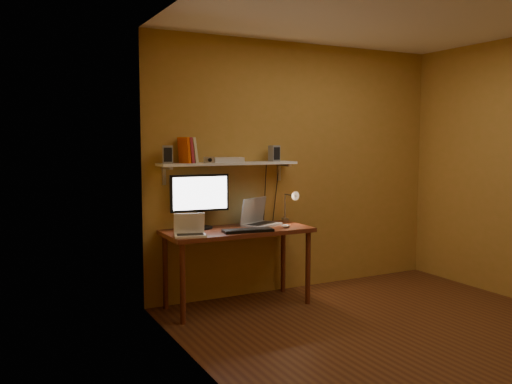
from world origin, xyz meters
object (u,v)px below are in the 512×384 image
mouse (286,226)px  speaker_right (274,153)px  keyboard (248,230)px  monitor (200,198)px  desk_lamp (291,202)px  netbook (190,230)px  speaker_left (168,155)px  router (229,160)px  wall_shelf (229,164)px  laptop (258,218)px  shelf_camera (209,160)px  desk (238,238)px

mouse → speaker_right: 0.77m
keyboard → monitor: bearing=138.7°
keyboard → desk_lamp: (0.65, 0.32, 0.20)m
mouse → speaker_right: speaker_right is taller
keyboard → netbook: bearing=-175.8°
speaker_left → router: speaker_left is taller
speaker_left → speaker_right: size_ratio=1.03×
router → desk_lamp: bearing=-6.4°
desk_lamp → speaker_left: size_ratio=2.27×
wall_shelf → laptop: size_ratio=3.20×
keyboard → speaker_left: 1.01m
keyboard → router: size_ratio=1.62×
wall_shelf → laptop: (0.28, -0.08, -0.54)m
laptop → desk_lamp: (0.38, 0.01, 0.14)m
monitor → mouse: (0.75, -0.34, -0.27)m
shelf_camera → router: 0.25m
monitor → wall_shelf: bearing=5.8°
desk → desk_lamp: size_ratio=3.73×
monitor → speaker_left: 0.52m
desk → speaker_right: size_ratio=8.72×
router → monitor: bearing=-177.5°
laptop → keyboard: size_ratio=0.94×
keyboard → mouse: (0.42, 0.04, 0.01)m
speaker_right → netbook: bearing=-167.5°
netbook → shelf_camera: 0.72m
monitor → speaker_right: 0.91m
shelf_camera → speaker_right: bearing=5.5°
speaker_left → mouse: bearing=-1.4°
desk → desk_lamp: desk_lamp is taller
laptop → shelf_camera: 0.78m
laptop → speaker_left: size_ratio=2.66×
laptop → mouse: laptop is taller
monitor → desk_lamp: size_ratio=1.52×
netbook → speaker_right: (1.04, 0.34, 0.65)m
laptop → mouse: 0.31m
laptop → speaker_right: 0.68m
desk → speaker_left: bearing=163.9°
laptop → mouse: (0.16, -0.26, -0.05)m
monitor → router: size_ratio=2.00×
desk → shelf_camera: size_ratio=13.73×
keyboard → speaker_left: speaker_left is taller
keyboard → mouse: bearing=13.7°
monitor → keyboard: (0.32, -0.38, -0.28)m
desk → keyboard: bearing=-85.7°
wall_shelf → shelf_camera: 0.26m
desk → router: 0.76m
desk → speaker_left: size_ratio=8.49×
speaker_left → router: bearing=17.9°
laptop → shelf_camera: (-0.52, 0.00, 0.58)m
shelf_camera → monitor: bearing=133.9°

